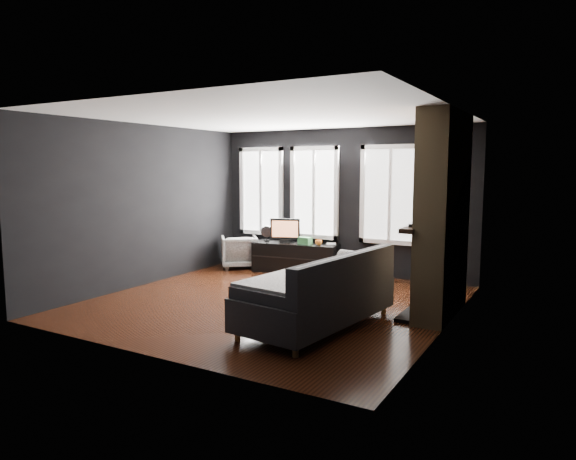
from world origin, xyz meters
The scene contains 18 objects.
floor centered at (0.00, 0.00, 0.00)m, with size 5.00×5.00×0.00m, color black.
ceiling centered at (0.00, 0.00, 2.70)m, with size 5.00×5.00×0.00m, color white.
wall_back centered at (0.00, 2.50, 1.35)m, with size 5.00×0.02×2.70m, color black.
wall_left centered at (-2.50, 0.00, 1.35)m, with size 0.02×5.00×2.70m, color black.
wall_right centered at (2.50, 0.00, 1.35)m, with size 0.02×5.00×2.70m, color black.
windows centered at (-0.45, 2.46, 2.38)m, with size 4.00×0.16×1.76m, color white, non-canonical shape.
fireplace centered at (2.30, 0.60, 1.35)m, with size 0.70×1.62×2.70m, color #93724C, non-canonical shape.
sofa centered at (1.09, -0.71, 0.48)m, with size 1.12×2.24×0.96m, color black, non-canonical shape.
stripe_pillow centered at (1.40, -0.21, 0.69)m, with size 0.09×0.39×0.39m, color gray.
armchair centered at (-1.95, 1.95, 0.35)m, with size 0.68×0.64×0.70m, color silver.
media_console centered at (-0.75, 2.10, 0.28)m, with size 1.63×0.51×0.56m, color black, non-canonical shape.
monitor centered at (-0.99, 2.10, 0.82)m, with size 0.58×0.12×0.52m, color black, non-canonical shape.
desk_fan centered at (-1.36, 2.04, 0.72)m, with size 0.22×0.22×0.31m, color gray, non-canonical shape.
mug centered at (-0.26, 2.07, 0.62)m, with size 0.13×0.10×0.13m, color orange.
book centered at (-0.17, 2.24, 0.68)m, with size 0.17×0.02×0.23m, color #BBA891.
storage_box centered at (-0.54, 2.08, 0.62)m, with size 0.24×0.15×0.13m, color #35763F.
mantel_vase centered at (2.05, 1.05, 1.32)m, with size 0.18×0.19×0.18m, color gold.
mantel_clock centered at (2.05, 0.05, 1.25)m, with size 0.11×0.11×0.04m, color black.
Camera 1 is at (3.86, -6.31, 1.97)m, focal length 32.00 mm.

